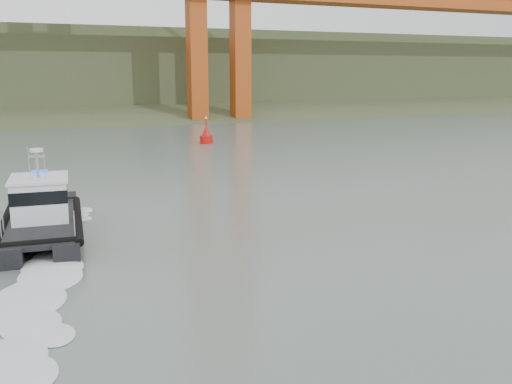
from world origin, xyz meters
The scene contains 4 objects.
ground centered at (0.00, 0.00, 0.00)m, with size 400.00×400.00×0.00m, color #4E5D59.
headlands centered at (0.00, 125.50, 7.05)m, with size 500.00×105.36×27.12m.
patrol_boat centered at (-10.58, 10.28, 1.24)m, with size 4.53×10.44×4.94m.
nav_buoy centered at (10.13, 45.87, 0.91)m, with size 1.66×1.66×3.45m.
Camera 1 is at (-11.40, -21.36, 8.71)m, focal length 40.00 mm.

